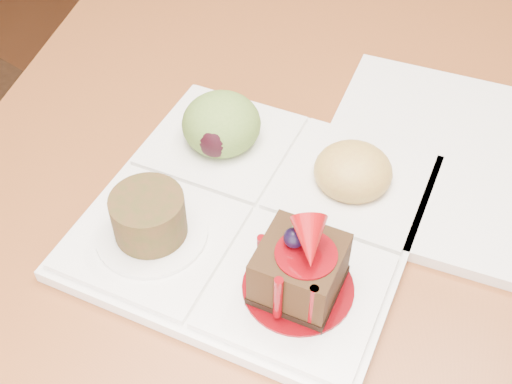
# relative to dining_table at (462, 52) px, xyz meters

# --- Properties ---
(ground) EXTENTS (6.00, 6.00, 0.00)m
(ground) POSITION_rel_dining_table_xyz_m (0.00, 0.00, -0.68)
(ground) COLOR brown
(dining_table) EXTENTS (1.00, 1.80, 0.75)m
(dining_table) POSITION_rel_dining_table_xyz_m (0.00, 0.00, 0.00)
(dining_table) COLOR brown
(dining_table) RESTS_ON ground
(sampler_plate) EXTENTS (0.32, 0.32, 0.10)m
(sampler_plate) POSITION_rel_dining_table_xyz_m (-0.20, -0.40, 0.09)
(sampler_plate) COLOR white
(sampler_plate) RESTS_ON dining_table
(second_plate) EXTENTS (0.30, 0.30, 0.01)m
(second_plate) POSITION_rel_dining_table_xyz_m (-0.02, -0.30, 0.07)
(second_plate) COLOR white
(second_plate) RESTS_ON dining_table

